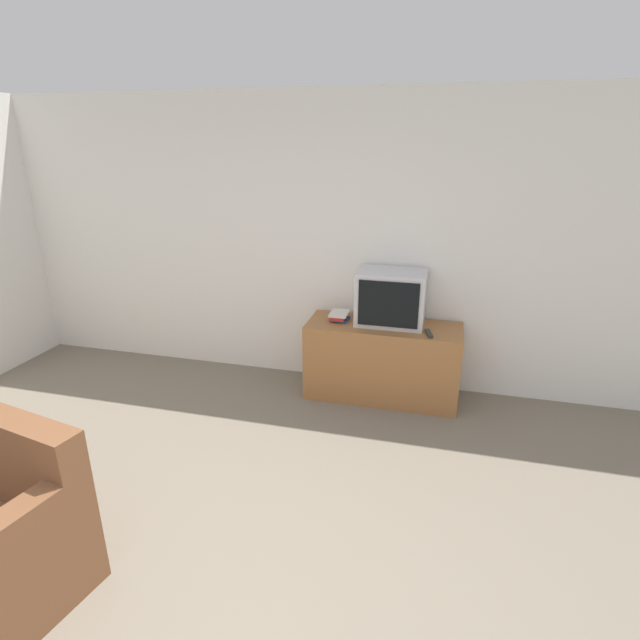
{
  "coord_description": "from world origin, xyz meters",
  "views": [
    {
      "loc": [
        1.16,
        -1.31,
        2.21
      ],
      "look_at": [
        0.24,
        2.28,
        0.84
      ],
      "focal_mm": 28.0,
      "sensor_mm": 36.0,
      "label": 1
    }
  ],
  "objects_px": {
    "television": "(391,298)",
    "tv_stand": "(382,361)",
    "book_stack": "(339,316)",
    "remote_on_stand": "(429,333)"
  },
  "relations": [
    {
      "from": "tv_stand",
      "to": "book_stack",
      "type": "height_order",
      "value": "book_stack"
    },
    {
      "from": "book_stack",
      "to": "remote_on_stand",
      "type": "bearing_deg",
      "value": -11.34
    },
    {
      "from": "television",
      "to": "book_stack",
      "type": "bearing_deg",
      "value": -175.39
    },
    {
      "from": "book_stack",
      "to": "remote_on_stand",
      "type": "relative_size",
      "value": 1.32
    },
    {
      "from": "television",
      "to": "book_stack",
      "type": "height_order",
      "value": "television"
    },
    {
      "from": "tv_stand",
      "to": "book_stack",
      "type": "xyz_separation_m",
      "value": [
        -0.4,
        0.02,
        0.38
      ]
    },
    {
      "from": "tv_stand",
      "to": "television",
      "type": "bearing_deg",
      "value": 54.14
    },
    {
      "from": "television",
      "to": "tv_stand",
      "type": "bearing_deg",
      "value": -125.86
    },
    {
      "from": "remote_on_stand",
      "to": "television",
      "type": "bearing_deg",
      "value": 150.63
    },
    {
      "from": "tv_stand",
      "to": "remote_on_stand",
      "type": "distance_m",
      "value": 0.54
    }
  ]
}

